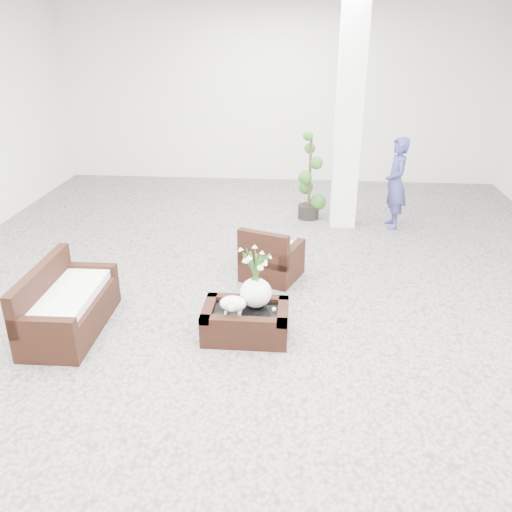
# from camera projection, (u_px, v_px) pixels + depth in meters

# --- Properties ---
(ground) EXTENTS (11.00, 11.00, 0.00)m
(ground) POSITION_uv_depth(u_px,v_px,m) (257.00, 299.00, 6.52)
(ground) COLOR gray
(ground) RESTS_ON ground
(column) EXTENTS (0.40, 0.40, 3.50)m
(column) POSITION_uv_depth(u_px,v_px,m) (349.00, 117.00, 8.29)
(column) COLOR white
(column) RESTS_ON ground
(coffee_table) EXTENTS (0.90, 0.60, 0.31)m
(coffee_table) POSITION_uv_depth(u_px,v_px,m) (246.00, 323.00, 5.71)
(coffee_table) COLOR black
(coffee_table) RESTS_ON ground
(sheep_figurine) EXTENTS (0.28, 0.23, 0.21)m
(sheep_figurine) POSITION_uv_depth(u_px,v_px,m) (233.00, 305.00, 5.52)
(sheep_figurine) COLOR white
(sheep_figurine) RESTS_ON coffee_table
(planter_narcissus) EXTENTS (0.44, 0.44, 0.80)m
(planter_narcissus) POSITION_uv_depth(u_px,v_px,m) (256.00, 272.00, 5.57)
(planter_narcissus) COLOR white
(planter_narcissus) RESTS_ON coffee_table
(tealight) EXTENTS (0.04, 0.04, 0.03)m
(tealight) POSITION_uv_depth(u_px,v_px,m) (274.00, 309.00, 5.63)
(tealight) COLOR white
(tealight) RESTS_ON coffee_table
(armchair) EXTENTS (0.87, 0.85, 0.72)m
(armchair) POSITION_uv_depth(u_px,v_px,m) (272.00, 252.00, 6.95)
(armchair) COLOR black
(armchair) RESTS_ON ground
(loveseat) EXTENTS (0.68, 1.39, 0.74)m
(loveseat) POSITION_uv_depth(u_px,v_px,m) (68.00, 299.00, 5.74)
(loveseat) COLOR black
(loveseat) RESTS_ON ground
(topiary) EXTENTS (0.39, 0.39, 1.47)m
(topiary) POSITION_uv_depth(u_px,v_px,m) (310.00, 177.00, 8.95)
(topiary) COLOR #255019
(topiary) RESTS_ON ground
(shopper) EXTENTS (0.39, 0.56, 1.47)m
(shopper) POSITION_uv_depth(u_px,v_px,m) (396.00, 183.00, 8.57)
(shopper) COLOR navy
(shopper) RESTS_ON ground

